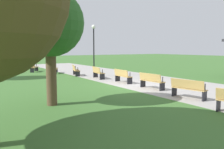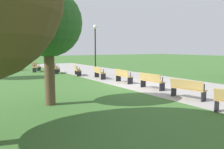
{
  "view_description": "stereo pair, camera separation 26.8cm",
  "coord_description": "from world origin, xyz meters",
  "px_view_note": "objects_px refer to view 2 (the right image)",
  "views": [
    {
      "loc": [
        10.8,
        -8.96,
        2.29
      ],
      "look_at": [
        0.0,
        -1.87,
        0.8
      ],
      "focal_mm": 36.32,
      "sensor_mm": 36.0,
      "label": 1
    },
    {
      "loc": [
        10.94,
        -8.74,
        2.29
      ],
      "look_at": [
        0.0,
        -1.87,
        0.8
      ],
      "focal_mm": 36.32,
      "sensor_mm": 36.0,
      "label": 2
    }
  ],
  "objects_px": {
    "bench_2": "(56,68)",
    "tree_1": "(48,24)",
    "bench_0": "(16,66)",
    "lamp_post": "(95,41)",
    "bench_1": "(36,67)",
    "bench_6": "(151,81)",
    "bench_7": "(187,89)",
    "bench_5": "(123,76)",
    "bench_3": "(77,70)",
    "bench_4": "(99,72)",
    "person_seated": "(18,64)"
  },
  "relations": [
    {
      "from": "bench_1",
      "to": "lamp_post",
      "type": "height_order",
      "value": "lamp_post"
    },
    {
      "from": "bench_0",
      "to": "lamp_post",
      "type": "xyz_separation_m",
      "value": [
        8.83,
        4.73,
        2.43
      ]
    },
    {
      "from": "bench_3",
      "to": "person_seated",
      "type": "bearing_deg",
      "value": -138.86
    },
    {
      "from": "bench_0",
      "to": "tree_1",
      "type": "xyz_separation_m",
      "value": [
        16.25,
        -1.29,
        2.79
      ]
    },
    {
      "from": "bench_2",
      "to": "bench_6",
      "type": "height_order",
      "value": "same"
    },
    {
      "from": "bench_0",
      "to": "bench_1",
      "type": "relative_size",
      "value": 0.97
    },
    {
      "from": "person_seated",
      "to": "lamp_post",
      "type": "distance_m",
      "value": 10.23
    },
    {
      "from": "bench_6",
      "to": "bench_7",
      "type": "height_order",
      "value": "same"
    },
    {
      "from": "bench_7",
      "to": "person_seated",
      "type": "relative_size",
      "value": 1.39
    },
    {
      "from": "bench_2",
      "to": "person_seated",
      "type": "relative_size",
      "value": 1.39
    },
    {
      "from": "bench_5",
      "to": "tree_1",
      "type": "bearing_deg",
      "value": -57.54
    },
    {
      "from": "bench_7",
      "to": "tree_1",
      "type": "bearing_deg",
      "value": -121.68
    },
    {
      "from": "lamp_post",
      "to": "bench_6",
      "type": "bearing_deg",
      "value": -0.64
    },
    {
      "from": "tree_1",
      "to": "lamp_post",
      "type": "relative_size",
      "value": 1.11
    },
    {
      "from": "bench_0",
      "to": "bench_1",
      "type": "bearing_deg",
      "value": 69.4
    },
    {
      "from": "bench_0",
      "to": "bench_5",
      "type": "height_order",
      "value": "same"
    },
    {
      "from": "bench_1",
      "to": "bench_7",
      "type": "bearing_deg",
      "value": 39.69
    },
    {
      "from": "bench_1",
      "to": "bench_2",
      "type": "relative_size",
      "value": 0.98
    },
    {
      "from": "bench_3",
      "to": "bench_5",
      "type": "relative_size",
      "value": 1.03
    },
    {
      "from": "person_seated",
      "to": "tree_1",
      "type": "bearing_deg",
      "value": 31.06
    },
    {
      "from": "bench_2",
      "to": "bench_5",
      "type": "xyz_separation_m",
      "value": [
        8.11,
        1.9,
        0.0
      ]
    },
    {
      "from": "bench_5",
      "to": "tree_1",
      "type": "relative_size",
      "value": 0.35
    },
    {
      "from": "bench_3",
      "to": "person_seated",
      "type": "height_order",
      "value": "person_seated"
    },
    {
      "from": "bench_7",
      "to": "bench_4",
      "type": "bearing_deg",
      "value": 170.07
    },
    {
      "from": "bench_0",
      "to": "bench_1",
      "type": "distance_m",
      "value": 2.78
    },
    {
      "from": "bench_0",
      "to": "lamp_post",
      "type": "bearing_deg",
      "value": 64.6
    },
    {
      "from": "bench_7",
      "to": "bench_6",
      "type": "bearing_deg",
      "value": 163.48
    },
    {
      "from": "bench_1",
      "to": "tree_1",
      "type": "height_order",
      "value": "tree_1"
    },
    {
      "from": "bench_4",
      "to": "bench_6",
      "type": "xyz_separation_m",
      "value": [
        5.56,
        0.32,
        0.0
      ]
    },
    {
      "from": "bench_4",
      "to": "lamp_post",
      "type": "distance_m",
      "value": 2.81
    },
    {
      "from": "bench_1",
      "to": "lamp_post",
      "type": "xyz_separation_m",
      "value": [
        6.49,
        3.21,
        2.43
      ]
    },
    {
      "from": "bench_5",
      "to": "bench_6",
      "type": "xyz_separation_m",
      "value": [
        2.79,
        0.0,
        0.0
      ]
    },
    {
      "from": "bench_3",
      "to": "tree_1",
      "type": "xyz_separation_m",
      "value": [
        8.8,
        -4.99,
        2.79
      ]
    },
    {
      "from": "bench_5",
      "to": "bench_6",
      "type": "distance_m",
      "value": 2.79
    },
    {
      "from": "bench_2",
      "to": "bench_3",
      "type": "relative_size",
      "value": 0.99
    },
    {
      "from": "bench_2",
      "to": "tree_1",
      "type": "height_order",
      "value": "tree_1"
    },
    {
      "from": "bench_4",
      "to": "tree_1",
      "type": "distance_m",
      "value": 8.74
    },
    {
      "from": "tree_1",
      "to": "bench_2",
      "type": "bearing_deg",
      "value": 160.49
    },
    {
      "from": "bench_0",
      "to": "person_seated",
      "type": "relative_size",
      "value": 1.31
    },
    {
      "from": "bench_3",
      "to": "bench_6",
      "type": "xyz_separation_m",
      "value": [
        8.27,
        0.96,
        0.0
      ]
    },
    {
      "from": "bench_0",
      "to": "bench_6",
      "type": "distance_m",
      "value": 16.4
    },
    {
      "from": "bench_6",
      "to": "lamp_post",
      "type": "bearing_deg",
      "value": 176.05
    },
    {
      "from": "bench_4",
      "to": "bench_1",
      "type": "bearing_deg",
      "value": -150.3
    },
    {
      "from": "bench_3",
      "to": "bench_4",
      "type": "xyz_separation_m",
      "value": [
        2.71,
        0.64,
        0.0
      ]
    },
    {
      "from": "bench_1",
      "to": "bench_7",
      "type": "xyz_separation_m",
      "value": [
        16.16,
        2.81,
        0.0
      ]
    },
    {
      "from": "bench_5",
      "to": "lamp_post",
      "type": "distance_m",
      "value": 4.78
    },
    {
      "from": "person_seated",
      "to": "tree_1",
      "type": "relative_size",
      "value": 0.26
    },
    {
      "from": "bench_2",
      "to": "bench_1",
      "type": "bearing_deg",
      "value": -130.45
    },
    {
      "from": "bench_4",
      "to": "bench_5",
      "type": "height_order",
      "value": "same"
    },
    {
      "from": "tree_1",
      "to": "lamp_post",
      "type": "height_order",
      "value": "tree_1"
    }
  ]
}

